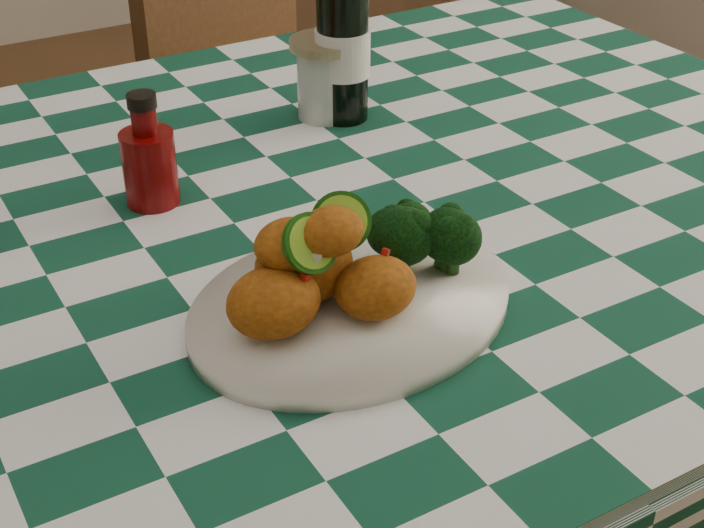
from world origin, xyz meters
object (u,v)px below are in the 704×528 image
plate (352,306)px  ketchup_bottle (148,150)px  mason_jar (325,78)px  fried_chicken_pile (326,259)px  dining_table (254,485)px  beer_bottle (342,29)px  wooden_chair_right (299,147)px

plate → ketchup_bottle: size_ratio=2.51×
mason_jar → fried_chicken_pile: bearing=-118.8°
dining_table → plate: size_ratio=5.10×
beer_bottle → wooden_chair_right: (0.21, 0.55, -0.44)m
plate → fried_chicken_pile: fried_chicken_pile is taller
plate → fried_chicken_pile: 0.07m
ketchup_bottle → beer_bottle: 0.32m
ketchup_bottle → mason_jar: bearing=21.4°
dining_table → beer_bottle: (0.24, 0.19, 0.51)m
mason_jar → ketchup_bottle: bearing=-158.6°
plate → mason_jar: mason_jar is taller
plate → ketchup_bottle: (-0.08, 0.30, 0.06)m
ketchup_bottle → wooden_chair_right: bearing=51.6°
dining_table → fried_chicken_pile: 0.51m
fried_chicken_pile → mason_jar: fried_chicken_pile is taller
wooden_chair_right → mason_jar: bearing=-136.5°
ketchup_bottle → mason_jar: size_ratio=1.22×
mason_jar → beer_bottle: size_ratio=0.44×
dining_table → plate: 0.45m
dining_table → plate: plate is taller
beer_bottle → plate: bearing=-118.8°
ketchup_bottle → wooden_chair_right: size_ratio=0.14×
dining_table → wooden_chair_right: 0.87m
ketchup_bottle → wooden_chair_right: 0.91m
plate → mason_jar: size_ratio=3.07×
fried_chicken_pile → wooden_chair_right: 1.12m
beer_bottle → wooden_chair_right: size_ratio=0.26×
wooden_chair_right → beer_bottle: bearing=-134.3°
mason_jar → wooden_chair_right: wooden_chair_right is taller
ketchup_bottle → wooden_chair_right: (0.51, 0.65, -0.39)m
fried_chicken_pile → wooden_chair_right: (0.46, 0.95, -0.39)m
plate → beer_bottle: size_ratio=1.35×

